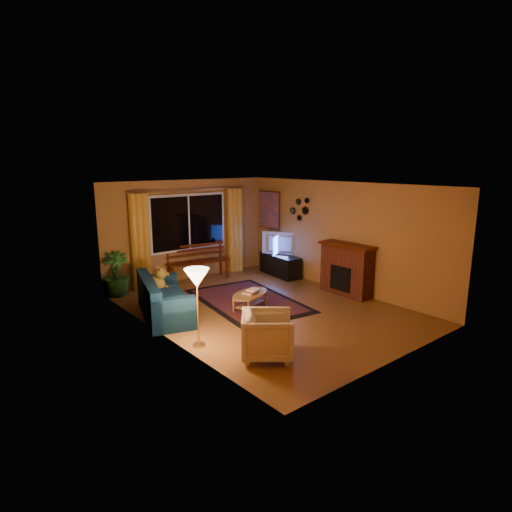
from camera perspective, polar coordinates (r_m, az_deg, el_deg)
floor at (r=8.79m, az=1.24°, el=-7.09°), size 4.50×6.00×0.02m
ceiling at (r=8.29m, az=1.33°, el=9.54°), size 4.50×6.00×0.02m
wall_back at (r=10.88m, az=-9.06°, el=3.44°), size 4.50×0.02×2.50m
wall_left at (r=7.23m, az=-12.49°, el=-1.31°), size 0.02×6.00×2.50m
wall_right at (r=10.04m, az=11.16°, el=2.60°), size 0.02×6.00×2.50m
window at (r=10.80m, az=-8.93°, el=4.44°), size 2.00×0.02×1.30m
curtain_rod at (r=10.68m, az=-8.95°, el=8.67°), size 3.20×0.03×0.03m
curtain_left at (r=10.19m, az=-15.24°, el=1.79°), size 0.36×0.36×2.24m
curtain_right at (r=11.52m, az=-2.90°, el=3.43°), size 0.36×0.36×2.24m
bench at (r=10.87m, az=-7.74°, el=-1.99°), size 1.64×0.73×0.48m
potted_plant at (r=9.96m, az=-18.13°, el=-2.30°), size 0.65×0.65×1.00m
sofa at (r=8.47m, az=-12.04°, el=-5.37°), size 1.32×2.03×0.76m
dog at (r=8.78m, az=-13.09°, el=-3.16°), size 0.39×0.49×0.48m
armchair at (r=6.60m, az=1.56°, el=-10.22°), size 1.03×1.03×0.78m
floor_lamp at (r=6.95m, az=-7.78°, el=-6.97°), size 0.27×0.27×1.27m
rug at (r=9.26m, az=-1.16°, el=-5.94°), size 2.16×3.02×0.02m
coffee_table at (r=8.67m, az=-0.79°, el=-6.08°), size 1.24×1.24×0.35m
tv_console at (r=11.25m, az=3.21°, el=-1.21°), size 0.59×1.35×0.55m
television at (r=11.12m, az=3.24°, el=1.62°), size 0.68×0.93×0.59m
fireplace at (r=9.78m, az=12.00°, el=-1.90°), size 0.40×1.20×1.10m
mirror_cluster at (r=10.80m, az=5.79°, el=6.40°), size 0.06×0.60×0.56m
painting at (r=11.66m, az=1.80°, el=6.17°), size 0.04×0.76×0.96m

